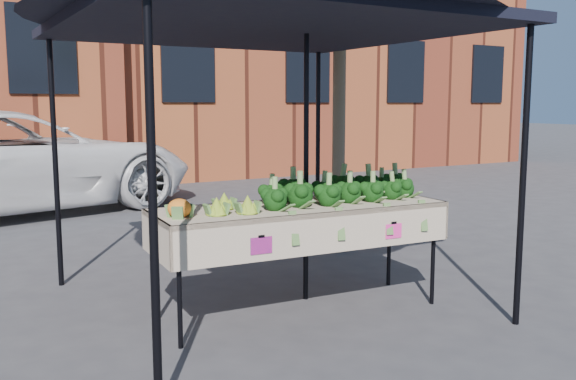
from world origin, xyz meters
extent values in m
plane|color=#353538|center=(0.00, 0.00, 0.00)|extent=(90.00, 90.00, 0.00)
cube|color=#B9A68D|center=(0.18, -0.03, 0.45)|extent=(2.44, 0.95, 0.90)
cube|color=#F22D8C|center=(-0.35, -0.44, 0.70)|extent=(0.17, 0.01, 0.12)
cube|color=#F32E96|center=(0.81, -0.44, 0.70)|extent=(0.17, 0.01, 0.12)
ellipsoid|color=black|center=(0.57, -0.01, 1.03)|extent=(1.59, 0.56, 0.25)
ellipsoid|color=#9CAA2C|center=(-0.49, -0.05, 1.00)|extent=(0.42, 0.46, 0.19)
ellipsoid|color=orange|center=(-0.87, -0.08, 0.99)|extent=(0.19, 0.19, 0.18)
imported|color=white|center=(-1.32, 6.33, 2.92)|extent=(2.23, 3.01, 5.83)
cube|color=maroon|center=(7.00, 12.50, 4.25)|extent=(12.00, 8.00, 8.50)
camera|label=1|loc=(-2.42, -4.34, 1.72)|focal=39.06mm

